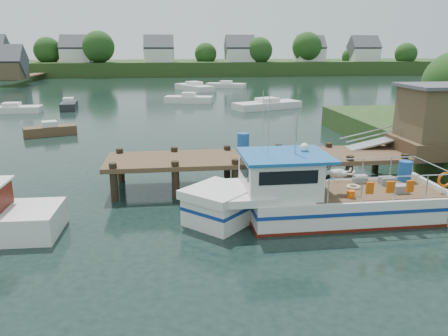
{
  "coord_description": "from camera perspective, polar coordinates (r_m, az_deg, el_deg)",
  "views": [
    {
      "loc": [
        -3.14,
        -18.68,
        6.15
      ],
      "look_at": [
        -1.0,
        -1.5,
        1.3
      ],
      "focal_mm": 35.0,
      "sensor_mm": 36.0,
      "label": 1
    }
  ],
  "objects": [
    {
      "name": "ground_plane",
      "position": [
        19.91,
        2.33,
        -2.35
      ],
      "size": [
        160.0,
        160.0,
        0.0
      ],
      "primitive_type": "plane",
      "color": "black"
    },
    {
      "name": "moored_c",
      "position": [
        44.79,
        5.66,
        8.22
      ],
      "size": [
        7.43,
        4.86,
        1.11
      ],
      "rotation": [
        0.0,
        0.0,
        0.21
      ],
      "color": "silver",
      "rests_on": "ground"
    },
    {
      "name": "dock",
      "position": [
        21.39,
        19.92,
        4.18
      ],
      "size": [
        16.6,
        3.0,
        4.78
      ],
      "color": "#4F3A25",
      "rests_on": "ground"
    },
    {
      "name": "moored_d",
      "position": [
        63.44,
        -3.93,
        10.49
      ],
      "size": [
        5.41,
        7.85,
        1.27
      ],
      "rotation": [
        0.0,
        0.0,
        -0.1
      ],
      "color": "silver",
      "rests_on": "ground"
    },
    {
      "name": "moored_far",
      "position": [
        68.08,
        0.28,
        10.79
      ],
      "size": [
        6.25,
        4.19,
        1.01
      ],
      "rotation": [
        0.0,
        0.0,
        -0.14
      ],
      "color": "silver",
      "rests_on": "ground"
    },
    {
      "name": "moored_b",
      "position": [
        49.49,
        -4.62,
        8.97
      ],
      "size": [
        5.52,
        2.98,
        1.16
      ],
      "rotation": [
        0.0,
        0.0,
        0.37
      ],
      "color": "silver",
      "rests_on": "ground"
    },
    {
      "name": "lobster_boat",
      "position": [
        16.22,
        11.24,
        -3.75
      ],
      "size": [
        9.85,
        2.98,
        4.68
      ],
      "rotation": [
        0.0,
        0.0,
        0.01
      ],
      "color": "silver",
      "rests_on": "ground"
    },
    {
      "name": "moored_e",
      "position": [
        47.07,
        -19.59,
        7.78
      ],
      "size": [
        1.86,
        4.26,
        1.14
      ],
      "rotation": [
        0.0,
        0.0,
        0.29
      ],
      "color": "black",
      "rests_on": "ground"
    },
    {
      "name": "moored_a",
      "position": [
        46.47,
        -25.95,
        6.94
      ],
      "size": [
        5.34,
        1.93,
        0.98
      ],
      "rotation": [
        0.0,
        0.0,
        -0.32
      ],
      "color": "silver",
      "rests_on": "ground"
    },
    {
      "name": "moored_rowboat",
      "position": [
        33.53,
        -21.77,
        4.63
      ],
      "size": [
        3.7,
        2.38,
        1.02
      ],
      "rotation": [
        0.0,
        0.0,
        -0.15
      ],
      "color": "#4F3A25",
      "rests_on": "ground"
    },
    {
      "name": "far_shore",
      "position": [
        101.18,
        -5.44,
        13.3
      ],
      "size": [
        140.0,
        42.55,
        9.22
      ],
      "color": "#29411A",
      "rests_on": "ground"
    }
  ]
}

